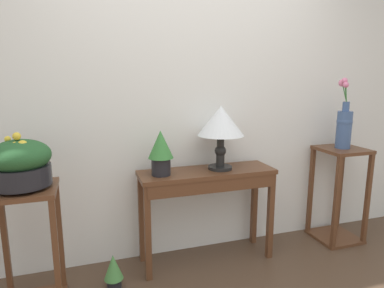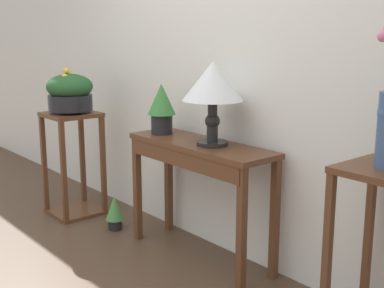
{
  "view_description": "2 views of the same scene",
  "coord_description": "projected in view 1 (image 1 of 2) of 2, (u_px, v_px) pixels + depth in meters",
  "views": [
    {
      "loc": [
        -0.81,
        -1.18,
        1.5
      ],
      "look_at": [
        -0.05,
        1.19,
        1.0
      ],
      "focal_mm": 31.09,
      "sensor_mm": 36.0,
      "label": 1
    },
    {
      "loc": [
        2.49,
        -0.88,
        1.46
      ],
      "look_at": [
        -0.0,
        1.22,
        0.75
      ],
      "focal_mm": 48.5,
      "sensor_mm": 36.0,
      "label": 2
    }
  ],
  "objects": [
    {
      "name": "potted_plant_on_console",
      "position": [
        161.0,
        150.0,
        2.48
      ],
      "size": [
        0.19,
        0.19,
        0.34
      ],
      "color": "black",
      "rests_on": "console_table"
    },
    {
      "name": "console_table",
      "position": [
        208.0,
        187.0,
        2.65
      ],
      "size": [
        1.09,
        0.34,
        0.78
      ],
      "color": "#56331E",
      "rests_on": "ground"
    },
    {
      "name": "table_lamp",
      "position": [
        221.0,
        124.0,
        2.61
      ],
      "size": [
        0.37,
        0.37,
        0.51
      ],
      "color": "black",
      "rests_on": "console_table"
    },
    {
      "name": "pedestal_stand_left",
      "position": [
        30.0,
        251.0,
        2.12
      ],
      "size": [
        0.39,
        0.39,
        0.83
      ],
      "color": "#56331E",
      "rests_on": "ground"
    },
    {
      "name": "pedestal_stand_right",
      "position": [
        338.0,
        194.0,
        3.08
      ],
      "size": [
        0.39,
        0.39,
        0.88
      ],
      "color": "#56331E",
      "rests_on": "ground"
    },
    {
      "name": "flower_vase_tall_right",
      "position": [
        344.0,
        124.0,
        2.95
      ],
      "size": [
        0.15,
        0.14,
        0.62
      ],
      "color": "#3D5684",
      "rests_on": "pedestal_stand_right"
    },
    {
      "name": "planter_bowl_wide_left",
      "position": [
        20.0,
        163.0,
        2.0
      ],
      "size": [
        0.36,
        0.36,
        0.35
      ],
      "color": "black",
      "rests_on": "pedestal_stand_left"
    },
    {
      "name": "back_wall_with_art",
      "position": [
        187.0,
        90.0,
        2.74
      ],
      "size": [
        9.0,
        0.1,
        2.8
      ],
      "color": "silver",
      "rests_on": "ground"
    },
    {
      "name": "potted_plant_floor",
      "position": [
        114.0,
        270.0,
        2.38
      ],
      "size": [
        0.14,
        0.14,
        0.26
      ],
      "color": "black",
      "rests_on": "ground"
    }
  ]
}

